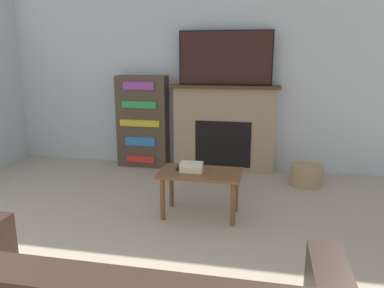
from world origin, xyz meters
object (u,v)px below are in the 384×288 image
object	(u,v)px
coffee_table	(200,179)
tv	(225,58)
bookshelf	(143,122)
fireplace	(224,128)
storage_basket	(306,175)

from	to	relation	value
coffee_table	tv	bearing A→B (deg)	88.36
coffee_table	bookshelf	world-z (taller)	bookshelf
coffee_table	fireplace	bearing A→B (deg)	88.38
tv	bookshelf	distance (m)	1.48
fireplace	bookshelf	world-z (taller)	bookshelf
storage_basket	tv	bearing A→B (deg)	159.84
coffee_table	bookshelf	distance (m)	1.97
tv	storage_basket	size ratio (longest dim) A/B	3.14
tv	coffee_table	bearing A→B (deg)	-91.64
tv	bookshelf	size ratio (longest dim) A/B	0.95
fireplace	storage_basket	size ratio (longest dim) A/B	3.74
storage_basket	coffee_table	bearing A→B (deg)	-134.24
tv	coffee_table	world-z (taller)	tv
fireplace	bookshelf	xyz separation A→B (m)	(-1.18, -0.02, 0.06)
tv	bookshelf	bearing A→B (deg)	-179.92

